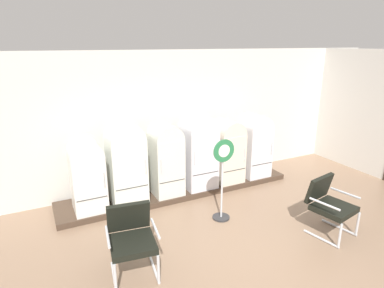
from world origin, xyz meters
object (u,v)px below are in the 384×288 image
object	(u,v)px
refrigerator_1	(126,160)
refrigerator_4	(227,149)
refrigerator_0	(87,173)
refrigerator_2	(166,157)
sign_stand	(222,183)
refrigerator_3	(199,149)
refrigerator_5	(254,143)
armchair_left	(131,236)
armchair_right	(329,202)

from	to	relation	value
refrigerator_1	refrigerator_4	size ratio (longest dim) A/B	1.16
refrigerator_0	refrigerator_4	distance (m)	3.02
refrigerator_1	refrigerator_2	distance (m)	0.82
refrigerator_4	sign_stand	world-z (taller)	sign_stand
refrigerator_3	sign_stand	size ratio (longest dim) A/B	1.05
refrigerator_2	refrigerator_4	xyz separation A→B (m)	(1.47, -0.00, -0.05)
refrigerator_0	refrigerator_1	world-z (taller)	refrigerator_1
refrigerator_0	refrigerator_3	bearing A→B (deg)	0.22
refrigerator_0	refrigerator_1	bearing A→B (deg)	-0.32
refrigerator_0	refrigerator_5	size ratio (longest dim) A/B	0.95
refrigerator_0	sign_stand	xyz separation A→B (m)	(2.13, -1.25, -0.13)
refrigerator_2	armchair_left	xyz separation A→B (m)	(-1.30, -1.92, -0.34)
refrigerator_5	sign_stand	distance (m)	2.07
refrigerator_5	armchair_right	size ratio (longest dim) A/B	1.49
refrigerator_3	refrigerator_5	xyz separation A→B (m)	(1.45, 0.00, -0.08)
armchair_left	refrigerator_0	bearing A→B (deg)	97.50
refrigerator_5	armchair_left	world-z (taller)	refrigerator_5
sign_stand	refrigerator_2	bearing A→B (deg)	114.59
refrigerator_0	refrigerator_2	world-z (taller)	refrigerator_2
sign_stand	refrigerator_4	bearing A→B (deg)	54.58
refrigerator_2	armchair_left	world-z (taller)	refrigerator_2
refrigerator_2	refrigerator_3	size ratio (longest dim) A/B	0.92
refrigerator_3	refrigerator_4	size ratio (longest dim) A/B	1.15
refrigerator_1	refrigerator_5	xyz separation A→B (m)	(3.02, 0.02, -0.09)
refrigerator_4	refrigerator_5	xyz separation A→B (m)	(0.74, 0.00, 0.03)
refrigerator_2	refrigerator_3	world-z (taller)	refrigerator_3
refrigerator_3	armchair_right	world-z (taller)	refrigerator_3
refrigerator_1	armchair_right	distance (m)	3.69
sign_stand	armchair_left	bearing A→B (deg)	-160.64
refrigerator_0	sign_stand	size ratio (longest dim) A/B	0.90
armchair_right	sign_stand	size ratio (longest dim) A/B	0.63
refrigerator_1	sign_stand	distance (m)	1.88
refrigerator_4	armchair_right	distance (m)	2.50
refrigerator_3	refrigerator_5	bearing A→B (deg)	0.19
refrigerator_2	refrigerator_1	bearing A→B (deg)	-178.76
refrigerator_4	armchair_right	world-z (taller)	refrigerator_4
refrigerator_1	refrigerator_2	world-z (taller)	refrigerator_1
refrigerator_3	refrigerator_4	world-z (taller)	refrigerator_3
refrigerator_3	refrigerator_4	xyz separation A→B (m)	(0.72, 0.00, -0.11)
armchair_right	refrigerator_5	bearing A→B (deg)	83.83
sign_stand	armchair_right	bearing A→B (deg)	-40.74
refrigerator_2	refrigerator_5	world-z (taller)	refrigerator_2
sign_stand	refrigerator_0	bearing A→B (deg)	149.64
refrigerator_2	sign_stand	xyz separation A→B (m)	(0.58, -1.26, -0.19)
refrigerator_5	sign_stand	xyz separation A→B (m)	(-1.63, -1.26, -0.17)
armchair_left	refrigerator_4	bearing A→B (deg)	34.67
armchair_left	refrigerator_2	bearing A→B (deg)	55.89
refrigerator_0	refrigerator_5	world-z (taller)	refrigerator_5
refrigerator_5	armchair_left	size ratio (longest dim) A/B	1.49
sign_stand	refrigerator_1	bearing A→B (deg)	138.29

